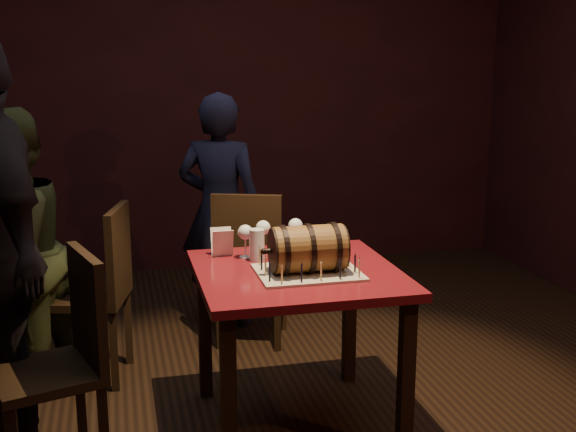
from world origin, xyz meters
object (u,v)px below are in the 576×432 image
at_px(chair_left_front, 65,353).
at_px(barrel_cake, 308,249).
at_px(wine_glass_right, 296,227).
at_px(wine_glass_left, 245,234).
at_px(pint_of_ale, 257,245).
at_px(person_left_rear, 12,254).
at_px(chair_left_rear, 101,284).
at_px(wine_glass_mid, 263,229).
at_px(chair_back, 250,260).
at_px(pub_table, 297,293).
at_px(person_back, 220,211).

bearing_deg(chair_left_front, barrel_cake, 5.72).
bearing_deg(wine_glass_right, wine_glass_left, -163.76).
relative_size(pint_of_ale, person_left_rear, 0.10).
relative_size(barrel_cake, chair_left_rear, 0.41).
bearing_deg(wine_glass_mid, wine_glass_left, -145.63).
xyz_separation_m(wine_glass_mid, chair_left_rear, (-0.79, 0.41, -0.34)).
bearing_deg(chair_back, wine_glass_mid, -94.72).
relative_size(barrel_cake, wine_glass_mid, 2.34).
height_order(barrel_cake, pint_of_ale, barrel_cake).
bearing_deg(wine_glass_mid, pint_of_ale, -114.09).
xyz_separation_m(pub_table, person_back, (-0.14, 1.39, 0.10)).
distance_m(pint_of_ale, chair_left_front, 0.98).
distance_m(wine_glass_mid, chair_left_rear, 0.95).
relative_size(chair_back, person_left_rear, 0.64).
bearing_deg(person_left_rear, chair_back, 126.43).
xyz_separation_m(barrel_cake, person_back, (-0.18, 1.46, -0.13)).
height_order(pub_table, person_left_rear, person_left_rear).
bearing_deg(chair_left_rear, person_back, 42.04).
relative_size(pub_table, wine_glass_left, 5.59).
xyz_separation_m(barrel_cake, person_left_rear, (-1.33, 0.75, -0.14)).
bearing_deg(pint_of_ale, chair_left_rear, 143.66).
relative_size(barrel_cake, person_back, 0.25).
bearing_deg(wine_glass_left, chair_left_rear, 145.04).
bearing_deg(pint_of_ale, chair_left_front, -156.89).
bearing_deg(person_back, pub_table, 120.70).
bearing_deg(wine_glass_mid, person_left_rear, 163.28).
xyz_separation_m(wine_glass_right, person_back, (-0.22, 1.06, -0.13)).
height_order(chair_left_rear, person_back, person_back).
bearing_deg(pub_table, wine_glass_left, 126.97).
xyz_separation_m(pint_of_ale, chair_left_front, (-0.86, -0.37, -0.30)).
distance_m(wine_glass_left, pint_of_ale, 0.09).
bearing_deg(wine_glass_mid, person_back, 92.95).
xyz_separation_m(wine_glass_left, pint_of_ale, (0.04, -0.06, -0.05)).
bearing_deg(person_left_rear, wine_glass_mid, 95.98).
xyz_separation_m(chair_back, person_back, (-0.11, 0.40, 0.22)).
relative_size(wine_glass_right, chair_back, 0.17).
distance_m(pint_of_ale, chair_back, 0.86).
bearing_deg(pint_of_ale, wine_glass_mid, 65.91).
relative_size(chair_back, person_back, 0.63).
relative_size(wine_glass_left, chair_left_rear, 0.17).
bearing_deg(wine_glass_right, person_left_rear, 165.52).
height_order(wine_glass_right, person_back, person_back).
xyz_separation_m(chair_left_rear, person_back, (0.73, 0.66, 0.22)).
bearing_deg(person_back, wine_glass_left, 112.47).
relative_size(wine_glass_right, person_left_rear, 0.11).
height_order(pub_table, chair_back, chair_back).
height_order(wine_glass_left, chair_back, chair_back).
relative_size(pint_of_ale, chair_left_front, 0.16).
distance_m(pub_table, wine_glass_right, 0.41).
distance_m(wine_glass_mid, chair_back, 0.76).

